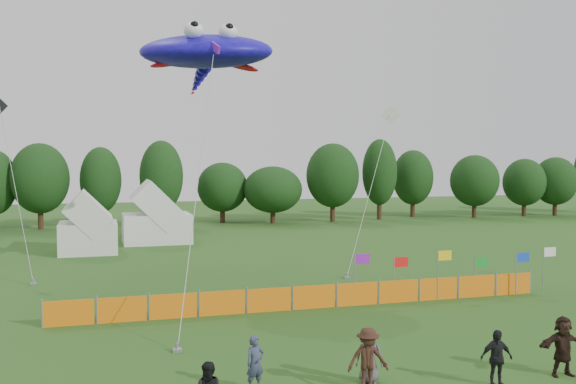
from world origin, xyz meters
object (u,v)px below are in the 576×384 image
object	(u,v)px
tent_left	(88,228)
spectator_a	(255,363)
spectator_c	(368,359)
barrier_fence	(314,297)
stingray_kite	(205,54)
spectator_e	(369,356)
spectator_d	(496,358)
tent_right	(157,219)
spectator_f	(563,346)

from	to	relation	value
tent_left	spectator_a	xyz separation A→B (m)	(4.74, -28.60, -0.96)
spectator_a	spectator_c	size ratio (longest dim) A/B	0.86
barrier_fence	stingray_kite	world-z (taller)	stingray_kite
tent_left	spectator_e	world-z (taller)	tent_left
spectator_c	spectator_d	xyz separation A→B (m)	(3.61, -0.75, -0.07)
spectator_c	spectator_e	distance (m)	0.65
spectator_d	stingray_kite	xyz separation A→B (m)	(-5.28, 17.70, 11.02)
barrier_fence	spectator_e	size ratio (longest dim) A/B	13.87
spectator_c	spectator_e	world-z (taller)	spectator_c
spectator_a	spectator_d	xyz separation A→B (m)	(6.60, -1.66, 0.05)
barrier_fence	stingray_kite	size ratio (longest dim) A/B	1.07
tent_left	barrier_fence	size ratio (longest dim) A/B	0.18
tent_right	stingray_kite	xyz separation A→B (m)	(1.09, -16.64, 10.00)
tent_left	stingray_kite	xyz separation A→B (m)	(6.06, -12.56, 10.11)
tent_right	spectator_d	distance (m)	34.94
spectator_a	spectator_f	distance (m)	9.15
spectator_e	stingray_kite	size ratio (longest dim) A/B	0.08
tent_left	stingray_kite	size ratio (longest dim) A/B	0.19
spectator_f	spectator_d	bearing A→B (deg)	-166.08
spectator_d	stingray_kite	bearing A→B (deg)	113.72
spectator_a	spectator_e	world-z (taller)	spectator_e
spectator_c	spectator_d	size ratio (longest dim) A/B	1.09
tent_left	spectator_a	size ratio (longest dim) A/B	2.54
spectator_c	spectator_e	bearing A→B (deg)	71.51
spectator_a	spectator_c	xyz separation A→B (m)	(2.99, -0.92, 0.12)
spectator_f	spectator_e	bearing A→B (deg)	178.23
tent_right	spectator_e	bearing A→B (deg)	-84.72
tent_left	spectator_c	world-z (taller)	tent_left
tent_right	spectator_c	distance (m)	33.72
spectator_c	tent_right	bearing A→B (deg)	103.78
spectator_d	spectator_f	size ratio (longest dim) A/B	0.91
tent_right	spectator_f	world-z (taller)	tent_right
spectator_a	spectator_f	xyz separation A→B (m)	(9.03, -1.46, 0.13)
stingray_kite	spectator_d	bearing A→B (deg)	-73.40
tent_left	spectator_d	world-z (taller)	tent_left
tent_left	spectator_f	xyz separation A→B (m)	(13.77, -30.06, -0.84)
tent_right	barrier_fence	distance (m)	24.39
spectator_c	spectator_d	world-z (taller)	spectator_c
spectator_d	stingray_kite	size ratio (longest dim) A/B	0.08
tent_left	barrier_fence	xyz separation A→B (m)	(9.48, -19.85, -1.23)
spectator_a	barrier_fence	bearing A→B (deg)	46.31
spectator_a	spectator_d	distance (m)	6.81
tent_left	spectator_e	bearing A→B (deg)	-74.50
spectator_c	spectator_f	size ratio (longest dim) A/B	0.99
barrier_fence	spectator_a	xyz separation A→B (m)	(-4.74, -8.74, 0.27)
spectator_a	tent_left	bearing A→B (deg)	84.20
barrier_fence	spectator_d	xyz separation A→B (m)	(1.86, -10.41, 0.31)
spectator_c	spectator_f	bearing A→B (deg)	3.94
tent_right	stingray_kite	world-z (taller)	stingray_kite
spectator_d	spectator_f	world-z (taller)	spectator_f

